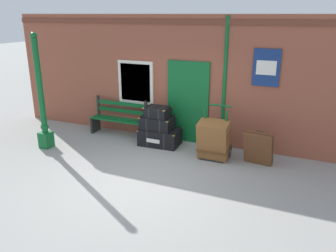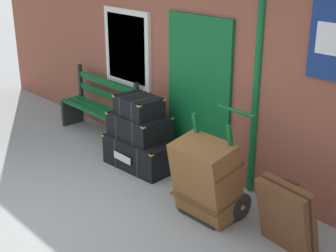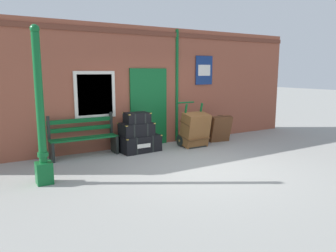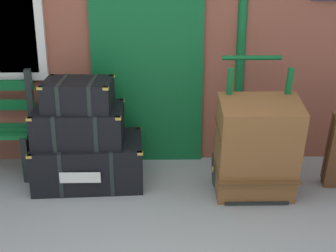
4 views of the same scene
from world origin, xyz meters
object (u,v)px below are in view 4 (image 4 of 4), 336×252
Objects in this scene: porters_trolley at (252,161)px; steamer_trunk_middle at (79,125)px; steamer_trunk_base at (89,161)px; large_brown_trunk at (257,148)px; steamer_trunk_top at (78,95)px.

steamer_trunk_middle is at bearing 174.33° from porters_trolley.
porters_trolley is (1.51, -0.16, 0.06)m from steamer_trunk_base.
porters_trolley is (1.58, -0.16, -0.31)m from steamer_trunk_middle.
porters_trolley is at bearing 90.00° from large_brown_trunk.
steamer_trunk_top is at bearing -164.52° from steamer_trunk_base.
large_brown_trunk is (1.51, -0.34, 0.26)m from steamer_trunk_base.
large_brown_trunk is at bearing -11.64° from steamer_trunk_top.
steamer_trunk_middle reaches higher than steamer_trunk_base.
large_brown_trunk reaches higher than steamer_trunk_middle.
porters_trolley reaches higher than steamer_trunk_middle.
steamer_trunk_middle is 0.29m from steamer_trunk_top.
steamer_trunk_base is 0.66m from steamer_trunk_top.
steamer_trunk_base is at bearing 167.38° from large_brown_trunk.
large_brown_trunk is at bearing -12.62° from steamer_trunk_base.
steamer_trunk_top is at bearing 174.69° from porters_trolley.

